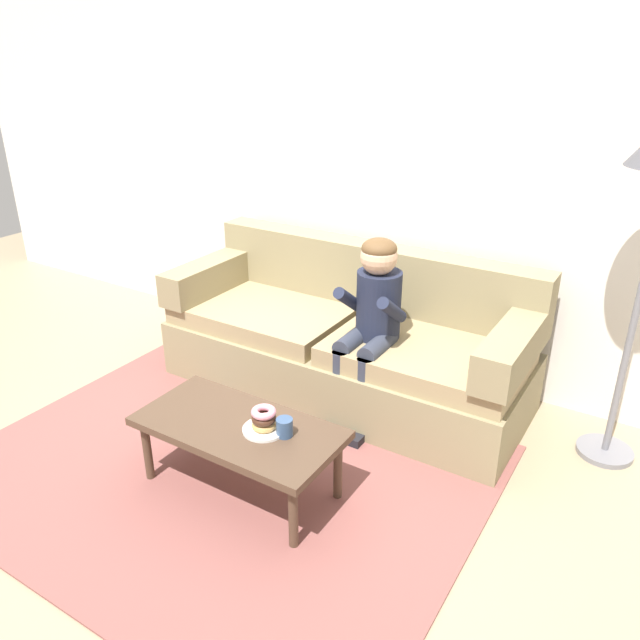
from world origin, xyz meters
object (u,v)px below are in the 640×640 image
person_child (372,314)px  donut (264,425)px  couch (347,342)px  toy_controller (203,408)px  coffee_table (239,432)px  mug (285,427)px

person_child → donut: person_child is taller
couch → donut: (0.19, -1.14, 0.09)m
donut → couch: bearing=99.4°
couch → toy_controller: (-0.61, -0.72, -0.31)m
donut → coffee_table: bearing=-169.8°
donut → mug: bearing=9.9°
toy_controller → coffee_table: bearing=-61.9°
couch → toy_controller: 0.99m
coffee_table → mug: mug is taller
coffee_table → donut: donut is taller
coffee_table → mug: size_ratio=11.36×
coffee_table → toy_controller: (-0.66, 0.44, -0.32)m
couch → toy_controller: couch is taller
person_child → toy_controller: size_ratio=4.87×
person_child → toy_controller: person_child is taller
coffee_table → person_child: size_ratio=0.93×
coffee_table → mug: (0.25, 0.04, 0.09)m
couch → coffee_table: 1.16m
coffee_table → toy_controller: 0.85m
person_child → mug: person_child is taller
toy_controller → person_child: bearing=2.4°
coffee_table → donut: bearing=10.2°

